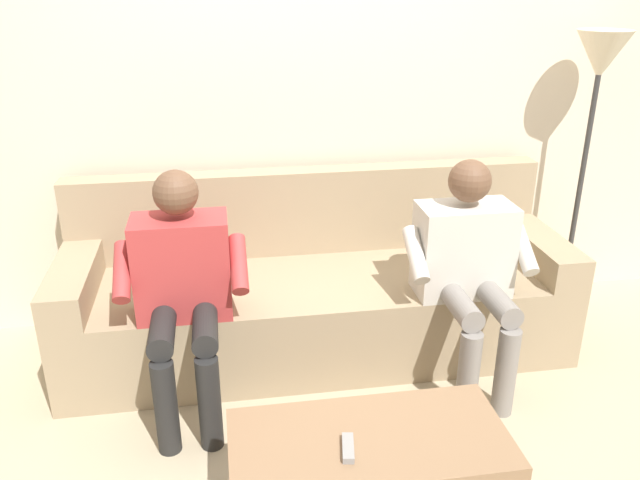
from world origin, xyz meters
name	(u,v)px	position (x,y,z in m)	size (l,w,h in m)	color
ground_plane	(341,426)	(0.00, 0.60, 0.00)	(8.00, 8.00, 0.00)	tan
back_wall	(303,97)	(0.00, -0.59, 1.27)	(5.38, 0.06, 2.54)	beige
couch	(316,294)	(0.00, -0.12, 0.30)	(2.61, 0.83, 0.91)	#9E896B
coffee_table	(368,476)	(0.00, 1.11, 0.18)	(1.01, 0.49, 0.36)	#8C6B4C
person_left_seated	(468,261)	(-0.67, 0.29, 0.63)	(0.61, 0.57, 1.11)	beige
person_right_seated	(182,281)	(0.67, 0.30, 0.64)	(0.58, 0.58, 1.12)	#B23838
remote_gray	(348,448)	(0.09, 1.17, 0.37)	(0.14, 0.04, 0.02)	gray
floor_lamp	(598,77)	(-1.56, -0.30, 1.38)	(0.29, 0.29, 1.63)	#2D2D2D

